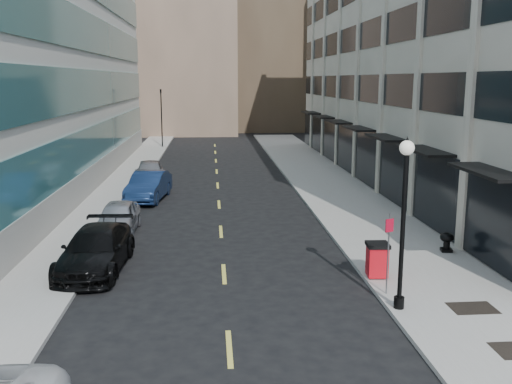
{
  "coord_description": "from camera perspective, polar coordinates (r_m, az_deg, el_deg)",
  "views": [
    {
      "loc": [
        -0.41,
        -12.22,
        7.11
      ],
      "look_at": [
        1.27,
        8.98,
        2.89
      ],
      "focal_mm": 40.0,
      "sensor_mm": 36.0,
      "label": 1
    }
  ],
  "objects": [
    {
      "name": "sidewalk_right",
      "position": [
        33.91,
        9.05,
        -0.9
      ],
      "size": [
        5.0,
        80.0,
        0.15
      ],
      "primitive_type": "cube",
      "color": "gray",
      "rests_on": "ground"
    },
    {
      "name": "sidewalk_left",
      "position": [
        33.53,
        -14.9,
        -1.28
      ],
      "size": [
        3.0,
        80.0,
        0.15
      ],
      "primitive_type": "cube",
      "color": "gray",
      "rests_on": "ground"
    },
    {
      "name": "building_right",
      "position": [
        42.91,
        19.84,
        13.09
      ],
      "size": [
        15.3,
        46.5,
        18.25
      ],
      "color": "beige",
      "rests_on": "ground"
    },
    {
      "name": "skyline_tan_near",
      "position": [
        80.59,
        -7.36,
        16.04
      ],
      "size": [
        14.0,
        18.0,
        28.0
      ],
      "primitive_type": "cube",
      "color": "#8A6F5A",
      "rests_on": "ground"
    },
    {
      "name": "skyline_brown",
      "position": [
        85.21,
        1.22,
        17.88
      ],
      "size": [
        12.0,
        16.0,
        34.0
      ],
      "primitive_type": "cube",
      "color": "brown",
      "rests_on": "ground"
    },
    {
      "name": "skyline_tan_far",
      "position": [
        91.32,
        -13.46,
        13.37
      ],
      "size": [
        12.0,
        14.0,
        22.0
      ],
      "primitive_type": "cube",
      "color": "#8A6F5A",
      "rests_on": "ground"
    },
    {
      "name": "skyline_stone",
      "position": [
        80.4,
        8.94,
        13.15
      ],
      "size": [
        10.0,
        14.0,
        20.0
      ],
      "primitive_type": "cube",
      "color": "beige",
      "rests_on": "ground"
    },
    {
      "name": "grate_far",
      "position": [
        19.21,
        20.85,
        -10.79
      ],
      "size": [
        1.4,
        1.0,
        0.01
      ],
      "primitive_type": "cube",
      "color": "black",
      "rests_on": "sidewalk_right"
    },
    {
      "name": "road_centerline",
      "position": [
        30.07,
        -3.63,
        -2.47
      ],
      "size": [
        0.15,
        68.2,
        0.01
      ],
      "color": "#D8CC4C",
      "rests_on": "ground"
    },
    {
      "name": "traffic_signal",
      "position": [
        60.45,
        -9.5,
        9.75
      ],
      "size": [
        0.66,
        0.66,
        6.98
      ],
      "color": "black",
      "rests_on": "ground"
    },
    {
      "name": "car_black_pickup",
      "position": [
        22.4,
        -15.73,
        -5.59
      ],
      "size": [
        2.51,
        5.6,
        1.59
      ],
      "primitive_type": "imported",
      "rotation": [
        0.0,
        0.0,
        -0.05
      ],
      "color": "black",
      "rests_on": "ground"
    },
    {
      "name": "car_silver_sedan",
      "position": [
        27.44,
        -13.63,
        -2.51
      ],
      "size": [
        1.84,
        4.42,
        1.49
      ],
      "primitive_type": "imported",
      "rotation": [
        0.0,
        0.0,
        -0.02
      ],
      "color": "#9FA1A7",
      "rests_on": "ground"
    },
    {
      "name": "car_blue_sedan",
      "position": [
        34.56,
        -10.69,
        0.59
      ],
      "size": [
        2.49,
        5.36,
        1.7
      ],
      "primitive_type": "imported",
      "rotation": [
        0.0,
        0.0,
        -0.14
      ],
      "color": "#13254A",
      "rests_on": "ground"
    },
    {
      "name": "car_grey_sedan",
      "position": [
        39.94,
        -10.57,
        1.97
      ],
      "size": [
        2.34,
        4.98,
        1.65
      ],
      "primitive_type": "imported",
      "rotation": [
        0.0,
        0.0,
        0.08
      ],
      "color": "slate",
      "rests_on": "ground"
    },
    {
      "name": "trash_bin",
      "position": [
        20.88,
        12.02,
        -6.54
      ],
      "size": [
        0.82,
        0.9,
        1.26
      ],
      "rotation": [
        0.0,
        0.0,
        -0.06
      ],
      "color": "red",
      "rests_on": "sidewalk_right"
    },
    {
      "name": "lamppost",
      "position": [
        17.62,
        14.56,
        -1.71
      ],
      "size": [
        0.44,
        0.44,
        5.33
      ],
      "color": "black",
      "rests_on": "sidewalk_right"
    },
    {
      "name": "sign_post",
      "position": [
        19.07,
        13.12,
        -5.02
      ],
      "size": [
        0.3,
        0.16,
        2.73
      ],
      "rotation": [
        0.0,
        0.0,
        0.42
      ],
      "color": "slate",
      "rests_on": "sidewalk_right"
    },
    {
      "name": "urn_planter",
      "position": [
        24.71,
        18.55,
        -4.56
      ],
      "size": [
        0.58,
        0.58,
        0.81
      ],
      "rotation": [
        0.0,
        0.0,
        -0.19
      ],
      "color": "black",
      "rests_on": "sidewalk_right"
    }
  ]
}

